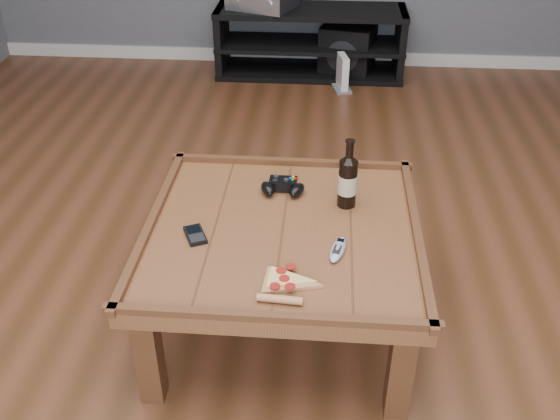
# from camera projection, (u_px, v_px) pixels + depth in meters

# --- Properties ---
(ground) EXTENTS (6.00, 6.00, 0.00)m
(ground) POSITION_uv_depth(u_px,v_px,m) (282.00, 319.00, 2.53)
(ground) COLOR #472814
(ground) RESTS_ON ground
(baseboard) EXTENTS (5.00, 0.02, 0.10)m
(baseboard) POSITION_uv_depth(u_px,v_px,m) (311.00, 57.00, 5.00)
(baseboard) COLOR silver
(baseboard) RESTS_ON ground
(coffee_table) EXTENTS (1.03, 1.03, 0.48)m
(coffee_table) POSITION_uv_depth(u_px,v_px,m) (283.00, 241.00, 2.31)
(coffee_table) COLOR brown
(coffee_table) RESTS_ON ground
(media_console) EXTENTS (1.40, 0.45, 0.50)m
(media_console) POSITION_uv_depth(u_px,v_px,m) (310.00, 42.00, 4.69)
(media_console) COLOR black
(media_console) RESTS_ON ground
(beer_bottle) EXTENTS (0.07, 0.07, 0.28)m
(beer_bottle) POSITION_uv_depth(u_px,v_px,m) (348.00, 180.00, 2.36)
(beer_bottle) COLOR black
(beer_bottle) RESTS_ON coffee_table
(game_controller) EXTENTS (0.20, 0.13, 0.05)m
(game_controller) POSITION_uv_depth(u_px,v_px,m) (283.00, 187.00, 2.48)
(game_controller) COLOR black
(game_controller) RESTS_ON coffee_table
(pizza_slice) EXTENTS (0.18, 0.27, 0.03)m
(pizza_slice) POSITION_uv_depth(u_px,v_px,m) (284.00, 283.00, 2.01)
(pizza_slice) COLOR tan
(pizza_slice) RESTS_ON coffee_table
(smartphone) EXTENTS (0.11, 0.13, 0.02)m
(smartphone) POSITION_uv_depth(u_px,v_px,m) (195.00, 235.00, 2.24)
(smartphone) COLOR black
(smartphone) RESTS_ON coffee_table
(remote_control) EXTENTS (0.08, 0.16, 0.02)m
(remote_control) POSITION_uv_depth(u_px,v_px,m) (338.00, 249.00, 2.16)
(remote_control) COLOR #9EA3AB
(remote_control) RESTS_ON coffee_table
(subwoofer) EXTENTS (0.45, 0.45, 0.38)m
(subwoofer) POSITION_uv_depth(u_px,v_px,m) (348.00, 49.00, 4.74)
(subwoofer) COLOR black
(subwoofer) RESTS_ON ground
(game_console) EXTENTS (0.15, 0.22, 0.25)m
(game_console) POSITION_uv_depth(u_px,v_px,m) (342.00, 74.00, 4.49)
(game_console) COLOR slate
(game_console) RESTS_ON ground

